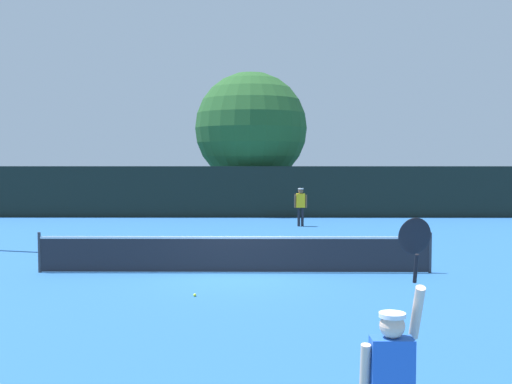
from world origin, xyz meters
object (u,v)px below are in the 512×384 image
at_px(tennis_ball, 195,295).
at_px(parked_car_near, 132,193).
at_px(player_receiving, 301,203).
at_px(large_tree, 251,128).
at_px(parked_car_far, 407,193).
at_px(parked_car_mid, 280,195).
at_px(player_serving, 393,373).

bearing_deg(tennis_ball, parked_car_near, 104.75).
height_order(player_receiving, parked_car_near, player_receiving).
distance_m(large_tree, parked_car_near, 10.27).
distance_m(large_tree, parked_car_far, 12.31).
bearing_deg(parked_car_mid, parked_car_far, 14.90).
relative_size(large_tree, parked_car_mid, 1.81).
height_order(player_serving, large_tree, large_tree).
xyz_separation_m(player_serving, player_receiving, (0.64, 21.48, -0.04)).
bearing_deg(parked_car_mid, tennis_ball, -100.90).
height_order(player_serving, tennis_ball, player_serving).
bearing_deg(player_serving, parked_car_near, 105.66).
xyz_separation_m(player_serving, large_tree, (-1.67, 28.70, 3.63)).
bearing_deg(tennis_ball, parked_car_mid, 83.60).
bearing_deg(parked_car_far, tennis_ball, -105.31).
xyz_separation_m(large_tree, parked_car_mid, (1.72, 2.75, -3.94)).
xyz_separation_m(tennis_ball, large_tree, (0.94, 21.00, 4.68)).
height_order(player_receiving, tennis_ball, player_receiving).
height_order(player_serving, parked_car_mid, player_serving).
distance_m(tennis_ball, large_tree, 21.53).
bearing_deg(parked_car_mid, parked_car_near, 160.61).
distance_m(player_serving, large_tree, 28.97).
distance_m(player_serving, parked_car_far, 35.46).
height_order(tennis_ball, large_tree, large_tree).
relative_size(tennis_ball, large_tree, 0.01).
bearing_deg(parked_car_mid, large_tree, -126.57).
height_order(tennis_ball, parked_car_near, parked_car_near).
distance_m(large_tree, parked_car_mid, 5.10).
height_order(player_serving, parked_car_far, player_serving).
relative_size(player_serving, parked_car_mid, 0.57).
distance_m(tennis_ball, parked_car_far, 28.95).
relative_size(player_receiving, parked_car_mid, 0.39).
relative_size(player_receiving, large_tree, 0.22).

